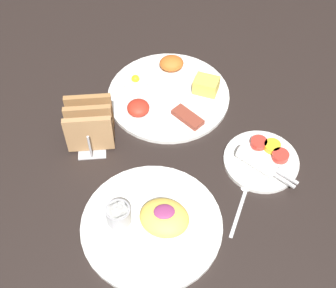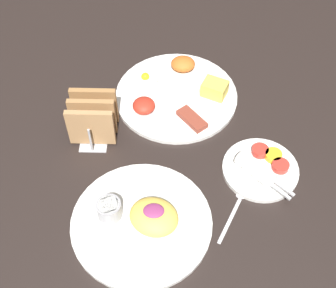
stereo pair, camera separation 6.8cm
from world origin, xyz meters
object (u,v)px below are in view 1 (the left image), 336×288
plate_condiments (262,159)px  plate_foreground (152,222)px  plate_breakfast (169,93)px  toast_rack (90,124)px

plate_condiments → plate_foreground: (-0.24, -0.13, 0.00)m
plate_breakfast → plate_condiments: (0.18, -0.22, 0.00)m
plate_breakfast → toast_rack: size_ratio=2.51×
plate_condiments → plate_foreground: size_ratio=0.61×
toast_rack → plate_condiments: bearing=-15.1°
plate_foreground → plate_breakfast: bearing=79.8°
plate_condiments → toast_rack: 0.38m
plate_breakfast → plate_condiments: bearing=-50.2°
plate_foreground → toast_rack: 0.26m
plate_breakfast → toast_rack: (-0.18, -0.12, 0.04)m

